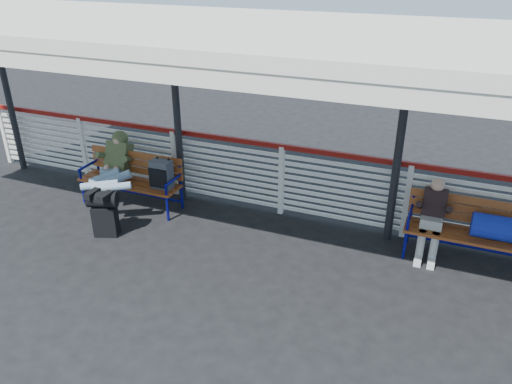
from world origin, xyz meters
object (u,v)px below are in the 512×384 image
at_px(bench_left, 142,175).
at_px(bench_right, 483,227).
at_px(luggage_stack, 104,212).
at_px(traveler_man, 111,175).
at_px(companion_person, 432,218).

xyz_separation_m(bench_left, bench_right, (5.33, 0.28, -0.01)).
xyz_separation_m(luggage_stack, bench_left, (0.02, 1.03, 0.20)).
bearing_deg(traveler_man, bench_left, 43.33).
relative_size(bench_right, traveler_man, 1.10).
relative_size(bench_right, companion_person, 1.57).
bearing_deg(bench_right, luggage_stack, -166.20).
relative_size(bench_left, companion_person, 1.57).
relative_size(bench_left, bench_right, 1.00).
bearing_deg(bench_left, traveler_man, -136.67).
relative_size(luggage_stack, bench_left, 0.41).
distance_m(luggage_stack, traveler_man, 0.81).
height_order(bench_left, bench_right, bench_left).
bearing_deg(luggage_stack, traveler_man, 96.58).
height_order(bench_right, companion_person, companion_person).
relative_size(luggage_stack, companion_person, 0.65).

